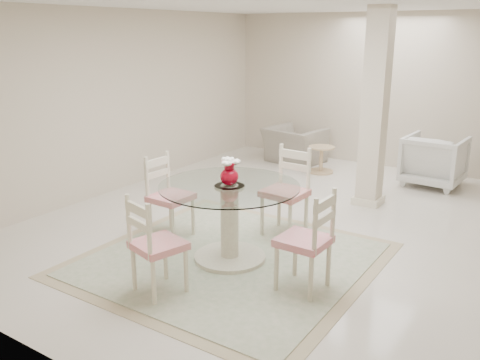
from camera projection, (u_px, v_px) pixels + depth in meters
The scene contains 13 objects.
ground at pixel (295, 224), 6.50m from camera, with size 7.00×7.00×0.00m, color silver.
room_shell at pixel (300, 77), 5.98m from camera, with size 6.02×7.02×2.71m.
column at pixel (375, 109), 6.90m from camera, with size 0.30×0.30×2.70m, color beige.
area_rug at pixel (230, 259), 5.47m from camera, with size 2.90×2.90×0.02m.
dining_table at pixel (230, 223), 5.36m from camera, with size 1.46×1.46×0.84m.
red_vase at pixel (229, 172), 5.20m from camera, with size 0.22×0.21×0.29m.
dining_chair_east at pixel (311, 234), 4.66m from camera, with size 0.46×0.46×1.10m.
dining_chair_north at pixel (288, 185), 6.04m from camera, with size 0.49×0.49×1.17m.
dining_chair_west at pixel (166, 190), 5.97m from camera, with size 0.45×0.45×1.09m.
dining_chair_south at pixel (152, 239), 4.60m from camera, with size 0.53×0.53×1.07m.
recliner_taupe at pixel (294, 145), 9.48m from camera, with size 1.00×0.87×0.65m, color gray.
armchair_white at pixel (434, 161), 8.02m from camera, with size 0.86×0.89×0.81m, color white.
side_table at pixel (321, 161), 8.80m from camera, with size 0.45×0.45×0.46m.
Camera 1 is at (2.75, -5.47, 2.37)m, focal length 38.00 mm.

